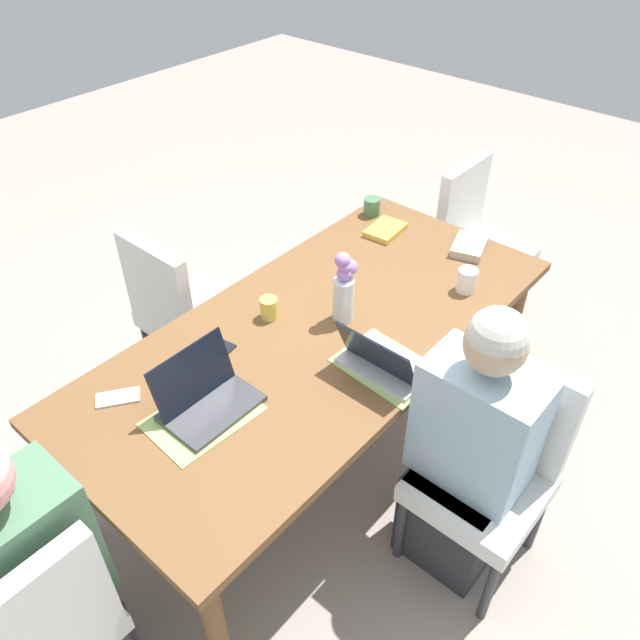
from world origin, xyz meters
TOP-DOWN VIEW (x-y plane):
  - ground_plane at (0.00, 0.00)m, footprint 10.00×10.00m
  - dining_table at (0.00, 0.00)m, footprint 2.09×0.97m
  - chair_near_left_near at (0.07, -0.77)m, footprint 0.44×0.44m
  - person_near_left_near at (-0.01, -0.71)m, footprint 0.36×0.40m
  - chair_head_left_left_mid at (-1.35, -0.08)m, footprint 0.44×0.44m
  - person_head_left_left_mid at (-1.29, -0.00)m, footprint 0.40×0.36m
  - chair_far_left_far at (-0.10, 0.77)m, footprint 0.44×0.44m
  - chair_head_right_right_near at (1.37, 0.05)m, footprint 0.44×0.44m
  - flower_vase at (0.12, -0.02)m, footprint 0.11×0.08m
  - placemat_near_left_near at (-0.00, -0.33)m, footprint 0.28×0.38m
  - placemat_head_left_left_mid at (-0.61, -0.00)m, footprint 0.38×0.28m
  - laptop_head_left_left_mid at (-0.57, 0.02)m, footprint 0.32×0.22m
  - laptop_near_left_near at (-0.03, -0.32)m, footprint 0.22×0.32m
  - coffee_mug_near_left at (0.86, 0.40)m, footprint 0.08×0.08m
  - coffee_mug_near_right at (0.61, -0.30)m, footprint 0.08×0.08m
  - coffee_mug_centre_left at (-0.07, 0.21)m, footprint 0.07×0.07m
  - book_red_cover at (0.89, -0.14)m, footprint 0.23×0.19m
  - book_blue_cover at (0.77, 0.24)m, footprint 0.21×0.16m
  - phone_black at (-0.36, 0.20)m, footprint 0.16×0.09m
  - phone_silver at (-0.74, 0.29)m, footprint 0.16×0.14m

SIDE VIEW (x-z plane):
  - ground_plane at x=0.00m, z-range 0.00..0.00m
  - chair_near_left_near at x=0.07m, z-range 0.05..0.95m
  - chair_head_left_left_mid at x=-1.35m, z-range 0.05..0.95m
  - chair_far_left_far at x=-0.10m, z-range 0.05..0.95m
  - chair_head_right_right_near at x=1.37m, z-range 0.05..0.95m
  - person_near_left_near at x=-0.01m, z-range -0.07..1.12m
  - person_head_left_left_mid at x=-1.29m, z-range -0.07..1.12m
  - dining_table at x=0.00m, z-range 0.29..1.02m
  - placemat_near_left_near at x=0.00m, z-range 0.73..0.73m
  - placemat_head_left_left_mid at x=-0.61m, z-range 0.73..0.73m
  - phone_black at x=-0.36m, z-range 0.73..0.74m
  - phone_silver at x=-0.74m, z-range 0.73..0.74m
  - book_blue_cover at x=0.77m, z-range 0.73..0.76m
  - book_red_cover at x=0.89m, z-range 0.73..0.77m
  - laptop_near_left_near at x=-0.03m, z-range 0.67..0.87m
  - coffee_mug_near_left at x=0.86m, z-range 0.73..0.82m
  - laptop_head_left_left_mid at x=-0.57m, z-range 0.67..0.88m
  - coffee_mug_centre_left at x=-0.07m, z-range 0.73..0.82m
  - coffee_mug_near_right at x=0.61m, z-range 0.73..0.83m
  - flower_vase at x=0.12m, z-range 0.73..1.04m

